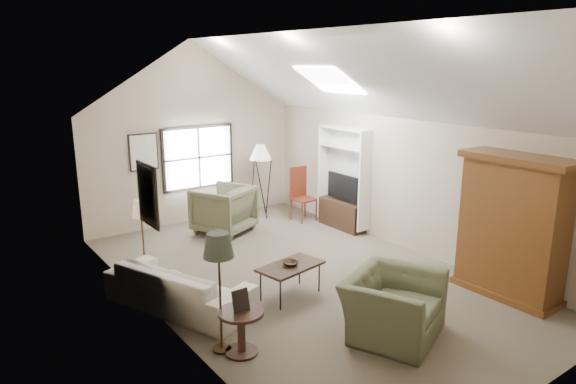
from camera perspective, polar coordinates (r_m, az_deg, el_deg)
room_shell at (r=8.07m, az=1.70°, el=11.96°), size 5.01×8.01×4.00m
window at (r=11.69m, az=-9.92°, el=3.80°), size 1.72×0.08×1.42m
skylight at (r=9.59m, az=4.65°, el=12.36°), size 0.80×1.20×0.52m
wall_art at (r=9.05m, az=-15.57°, el=2.24°), size 1.97×3.71×0.88m
armoire at (r=8.50m, az=23.69°, el=-3.60°), size 0.60×1.50×2.20m
tv_alcove at (r=11.05m, az=6.18°, el=1.75°), size 0.32×1.30×2.10m
media_console at (r=11.26m, az=5.99°, el=-2.49°), size 0.34×1.18×0.60m
tv_panel at (r=11.09m, az=6.07°, el=0.57°), size 0.05×0.90×0.55m
sofa at (r=7.83m, az=-11.97°, el=-10.19°), size 1.69×2.44×0.66m
armchair_near at (r=7.06m, az=11.58°, el=-12.27°), size 1.61×1.53×0.83m
armchair_far at (r=10.94m, az=-7.19°, el=-1.93°), size 1.43×1.45×1.00m
coffee_table at (r=8.02m, az=0.28°, el=-9.82°), size 1.09×0.73×0.52m
bowl at (r=7.91m, az=0.28°, el=-7.92°), size 0.28×0.28×0.06m
side_table at (r=6.61m, az=-5.20°, el=-15.23°), size 0.74×0.74×0.57m
side_chair at (r=11.65m, az=1.75°, el=-0.27°), size 0.48×0.48×1.22m
tripod_lamp at (r=11.87m, az=-3.04°, el=1.29°), size 0.57×0.57×1.74m
dark_lamp at (r=6.46m, az=-7.57°, el=-10.97°), size 0.50×0.50×1.59m
tan_lamp at (r=8.71m, az=-15.80°, el=-5.19°), size 0.37×0.37×1.43m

